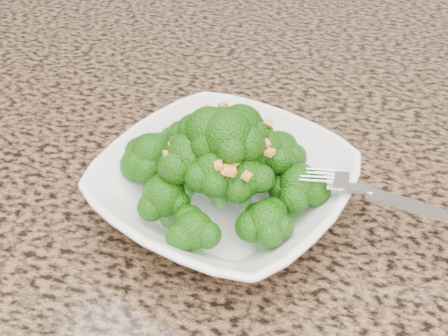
% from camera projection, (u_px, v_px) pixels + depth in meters
% --- Properties ---
extents(granite_counter, '(1.64, 1.04, 0.03)m').
position_uv_depth(granite_counter, '(204.00, 139.00, 0.62)').
color(granite_counter, brown).
rests_on(granite_counter, cabinet).
extents(bowl, '(0.27, 0.27, 0.05)m').
position_uv_depth(bowl, '(224.00, 189.00, 0.49)').
color(bowl, white).
rests_on(bowl, granite_counter).
extents(broccoli_pile, '(0.19, 0.19, 0.07)m').
position_uv_depth(broccoli_pile, '(224.00, 133.00, 0.45)').
color(broccoli_pile, '#1A590A').
rests_on(broccoli_pile, bowl).
extents(garlic_topping, '(0.11, 0.11, 0.01)m').
position_uv_depth(garlic_topping, '(224.00, 91.00, 0.43)').
color(garlic_topping, gold).
rests_on(garlic_topping, broccoli_pile).
extents(fork, '(0.17, 0.04, 0.01)m').
position_uv_depth(fork, '(364.00, 189.00, 0.44)').
color(fork, silver).
rests_on(fork, bowl).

